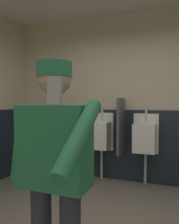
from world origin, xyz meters
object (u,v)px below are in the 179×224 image
Objects in this scene: person at (54,163)px; cell_phone at (55,90)px; urinal_left at (100,135)px; urinal_middle at (145,137)px.

cell_phone is at bearing -59.54° from person.
cell_phone reaches higher than urinal_left.
person is 0.73m from cell_phone.
urinal_left is 0.77× the size of person.
urinal_left is 11.27× the size of cell_phone.
person is at bearing -96.42° from urinal_middle.
person is (0.48, -2.38, 0.17)m from urinal_left.
urinal_middle is 0.77× the size of person.
cell_phone is at bearing -74.90° from urinal_left.
urinal_middle is 11.27× the size of cell_phone.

